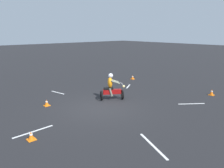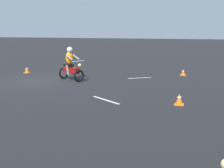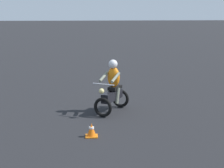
{
  "view_description": "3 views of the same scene",
  "coord_description": "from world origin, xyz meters",
  "views": [
    {
      "loc": [
        6.98,
        8.99,
        4.13
      ],
      "look_at": [
        -1.46,
        -0.62,
        1.0
      ],
      "focal_mm": 35.0,
      "sensor_mm": 36.0,
      "label": 1
    },
    {
      "loc": [
        -7.78,
        13.5,
        2.6
      ],
      "look_at": [
        -5.12,
        4.55,
        0.9
      ],
      "focal_mm": 50.0,
      "sensor_mm": 36.0,
      "label": 2
    },
    {
      "loc": [
        4.56,
        9.07,
        3.62
      ],
      "look_at": [
        -8.78,
        9.73,
        0.9
      ],
      "focal_mm": 70.0,
      "sensor_mm": 36.0,
      "label": 3
    }
  ],
  "objects": [
    {
      "name": "lane_stripe_sw",
      "position": [
        -4.58,
        -2.29,
        0.0
      ],
      "size": [
        1.11,
        0.78,
        0.01
      ],
      "primitive_type": "cube",
      "rotation": [
        0.0,
        0.0,
        5.29
      ],
      "color": "silver",
      "rests_on": "ground"
    },
    {
      "name": "traffic_cone_mid_left",
      "position": [
        2.04,
        -2.22,
        0.17
      ],
      "size": [
        0.32,
        0.32,
        0.36
      ],
      "color": "orange",
      "rests_on": "ground"
    },
    {
      "name": "traffic_cone_mid_center",
      "position": [
        4.25,
        1.12,
        0.16
      ],
      "size": [
        0.32,
        0.32,
        0.34
      ],
      "color": "orange",
      "rests_on": "ground"
    },
    {
      "name": "lane_stripe_s",
      "position": [
        0.28,
        -4.27,
        0.0
      ],
      "size": [
        0.38,
        1.29,
        0.01
      ],
      "primitive_type": "cube",
      "rotation": [
        0.0,
        0.0,
        6.5
      ],
      "color": "silver",
      "rests_on": "ground"
    },
    {
      "name": "traffic_cone_near_right",
      "position": [
        -7.03,
        2.97,
        0.19
      ],
      "size": [
        0.32,
        0.32,
        0.39
      ],
      "color": "orange",
      "rests_on": "ground"
    },
    {
      "name": "ground_plane",
      "position": [
        0.0,
        0.0,
        0.0
      ],
      "size": [
        120.0,
        120.0,
        0.0
      ],
      "primitive_type": "plane",
      "color": "black"
    },
    {
      "name": "lane_stripe_n",
      "position": [
        1.04,
        4.52,
        0.0
      ],
      "size": [
        0.85,
        1.88,
        0.01
      ],
      "primitive_type": "cube",
      "rotation": [
        0.0,
        0.0,
        2.75
      ],
      "color": "silver",
      "rests_on": "ground"
    },
    {
      "name": "lane_stripe_nw",
      "position": [
        -4.43,
        3.0,
        0.0
      ],
      "size": [
        1.32,
        1.02,
        0.01
      ],
      "primitive_type": "cube",
      "rotation": [
        0.0,
        0.0,
        4.07
      ],
      "color": "silver",
      "rests_on": "ground"
    },
    {
      "name": "lane_stripe_e",
      "position": [
        3.9,
        0.47,
        0.0
      ],
      "size": [
        1.76,
        0.19,
        0.01
      ],
      "primitive_type": "cube",
      "rotation": [
        0.0,
        0.0,
        1.62
      ],
      "color": "silver",
      "rests_on": "ground"
    },
    {
      "name": "motorcycle_rider_foreground",
      "position": [
        -1.43,
        -0.64,
        0.73
      ],
      "size": [
        1.51,
        1.24,
        1.66
      ],
      "rotation": [
        0.0,
        0.0,
        1.03
      ],
      "color": "black",
      "rests_on": "ground"
    },
    {
      "name": "traffic_cone_far_left",
      "position": [
        -6.7,
        -3.85,
        0.16
      ],
      "size": [
        0.32,
        0.32,
        0.34
      ],
      "color": "orange",
      "rests_on": "ground"
    }
  ]
}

